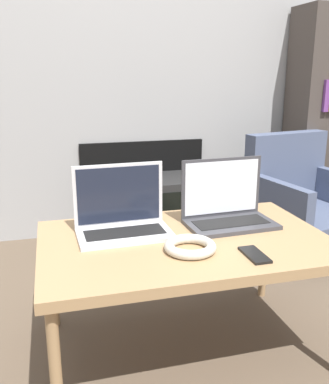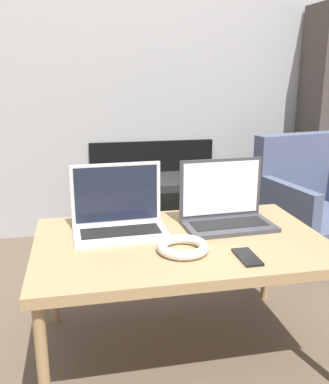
{
  "view_description": "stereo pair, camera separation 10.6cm",
  "coord_description": "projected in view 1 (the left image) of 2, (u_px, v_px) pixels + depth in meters",
  "views": [
    {
      "loc": [
        -0.45,
        -1.05,
        1.04
      ],
      "look_at": [
        0.0,
        0.63,
        0.55
      ],
      "focal_mm": 40.0,
      "sensor_mm": 36.0,
      "label": 1
    },
    {
      "loc": [
        -0.35,
        -1.08,
        1.04
      ],
      "look_at": [
        0.0,
        0.63,
        0.55
      ],
      "focal_mm": 40.0,
      "sensor_mm": 36.0,
      "label": 2
    }
  ],
  "objects": [
    {
      "name": "headphones",
      "position": [
        190.0,
        246.0,
        1.44
      ],
      "size": [
        0.18,
        0.18,
        0.03
      ],
      "color": "beige",
      "rests_on": "table"
    },
    {
      "name": "tv",
      "position": [
        150.0,
        210.0,
        2.7
      ],
      "size": [
        0.54,
        0.38,
        0.4
      ],
      "color": "black",
      "rests_on": "ground_plane"
    },
    {
      "name": "laptop_right",
      "position": [
        227.0,
        208.0,
        1.7
      ],
      "size": [
        0.35,
        0.22,
        0.25
      ],
      "rotation": [
        0.0,
        0.0,
        0.05
      ],
      "color": "#38383D",
      "rests_on": "table"
    },
    {
      "name": "phone",
      "position": [
        255.0,
        255.0,
        1.41
      ],
      "size": [
        0.06,
        0.14,
        0.01
      ],
      "color": "black",
      "rests_on": "table"
    },
    {
      "name": "armchair",
      "position": [
        300.0,
        193.0,
        2.56
      ],
      "size": [
        0.65,
        0.66,
        0.69
      ],
      "rotation": [
        0.0,
        0.0,
        0.18
      ],
      "color": "#47516B",
      "rests_on": "ground_plane"
    },
    {
      "name": "wall_back",
      "position": [
        119.0,
        30.0,
        2.6
      ],
      "size": [
        7.0,
        0.08,
        2.6
      ],
      "color": "#999999",
      "rests_on": "ground_plane"
    },
    {
      "name": "laptop_left",
      "position": [
        122.0,
        217.0,
        1.6
      ],
      "size": [
        0.35,
        0.21,
        0.25
      ],
      "rotation": [
        0.0,
        0.0,
        0.03
      ],
      "color": "silver",
      "rests_on": "table"
    },
    {
      "name": "table",
      "position": [
        186.0,
        248.0,
        1.56
      ],
      "size": [
        1.05,
        0.66,
        0.45
      ],
      "color": "#9E7A51",
      "rests_on": "ground_plane"
    }
  ]
}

